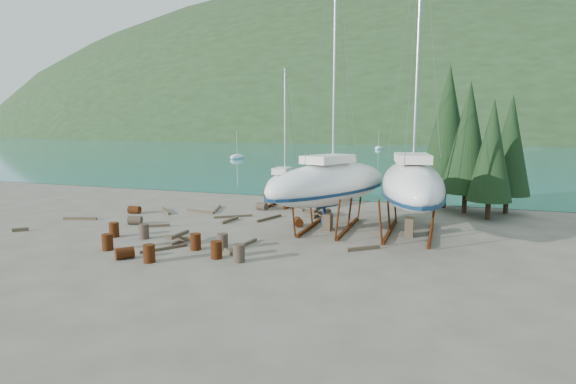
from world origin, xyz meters
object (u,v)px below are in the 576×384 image
(large_sailboat_near, at_px, (330,183))
(large_sailboat_far, at_px, (412,184))
(small_sailboat_shore, at_px, (283,183))
(worker, at_px, (324,216))

(large_sailboat_near, distance_m, large_sailboat_far, 5.07)
(small_sailboat_shore, bearing_deg, large_sailboat_near, -55.57)
(large_sailboat_near, xyz_separation_m, large_sailboat_far, (5.07, 0.10, 0.12))
(large_sailboat_far, bearing_deg, large_sailboat_near, 172.20)
(small_sailboat_shore, height_order, worker, small_sailboat_shore)
(large_sailboat_far, distance_m, small_sailboat_shore, 13.09)
(large_sailboat_near, height_order, small_sailboat_shore, large_sailboat_near)
(large_sailboat_near, distance_m, worker, 2.19)
(large_sailboat_far, xyz_separation_m, small_sailboat_shore, (-10.91, 7.12, -1.24))
(small_sailboat_shore, bearing_deg, large_sailboat_far, -37.70)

